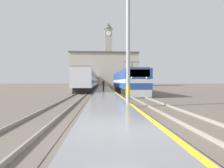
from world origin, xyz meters
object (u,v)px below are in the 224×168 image
locomotive_train (127,82)px  catenary_mast (129,42)px  person_on_platform (103,85)px  passenger_train (91,80)px  clock_tower (108,53)px

locomotive_train → catenary_mast: size_ratio=2.06×
locomotive_train → person_on_platform: locomotive_train is taller
passenger_train → clock_tower: size_ratio=1.56×
locomotive_train → clock_tower: (-0.76, 52.40, 13.14)m
locomotive_train → catenary_mast: 15.28m
locomotive_train → person_on_platform: size_ratio=9.62×
passenger_train → clock_tower: clock_tower is taller
passenger_train → catenary_mast: bearing=-82.1°
locomotive_train → passenger_train: locomotive_train is taller
person_on_platform → catenary_mast: bearing=-85.0°
clock_tower → passenger_train: bearing=-100.0°
passenger_train → clock_tower: bearing=80.0°
locomotive_train → passenger_train: 19.91m
locomotive_train → person_on_platform: 4.39m
person_on_platform → locomotive_train: bearing=-34.5°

